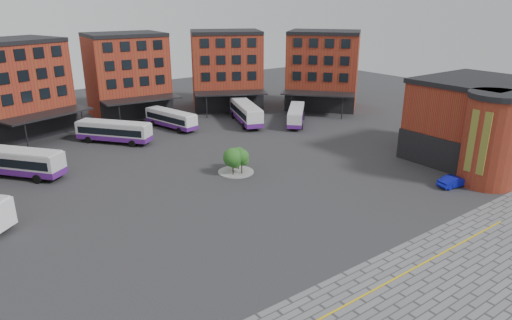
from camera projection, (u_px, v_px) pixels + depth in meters
ground at (286, 211)px, 45.78m from camera, size 160.00×160.00×0.00m
yellow_line at (418, 266)px, 36.25m from camera, size 26.00×0.15×0.02m
main_building at (103, 88)px, 69.79m from camera, size 94.14×42.48×14.60m
east_building at (476, 123)px, 57.74m from camera, size 17.40×15.40×10.60m
tree_island at (237, 158)px, 55.05m from camera, size 4.40×4.40×3.42m
bus_b at (16, 162)px, 54.19m from camera, size 9.68×11.03×3.37m
bus_c at (114, 131)px, 67.10m from camera, size 9.09×10.43×3.18m
bus_d at (171, 119)px, 74.75m from camera, size 4.70×10.72×2.94m
bus_e at (246, 112)px, 77.81m from camera, size 6.92×12.45×3.45m
bus_f at (296, 115)px, 77.28m from camera, size 8.95×9.10×2.92m
blue_car at (454, 181)px, 51.51m from camera, size 4.17×2.14×1.31m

